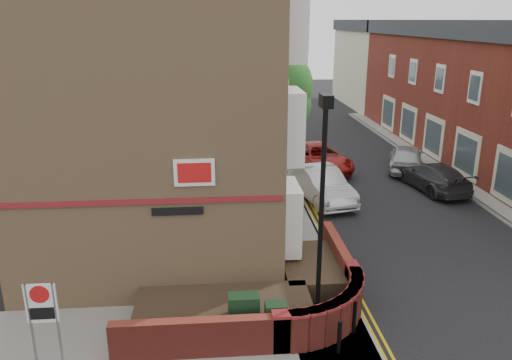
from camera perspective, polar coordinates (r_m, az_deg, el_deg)
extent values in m
cube|color=gray|center=(14.13, -15.11, -17.13)|extent=(13.00, 3.00, 0.12)
cube|color=gray|center=(27.24, 1.56, 0.88)|extent=(2.00, 32.00, 0.12)
cube|color=gray|center=(27.95, 25.33, -0.45)|extent=(4.00, 40.00, 0.12)
cube|color=gray|center=(27.37, 3.65, 0.93)|extent=(0.15, 32.00, 0.12)
cube|color=gray|center=(27.01, 21.65, -0.57)|extent=(0.15, 40.00, 0.12)
cube|color=gold|center=(27.42, 4.16, 0.83)|extent=(0.28, 32.00, 0.01)
cube|color=tan|center=(18.16, -11.50, 9.93)|extent=(8.00, 10.00, 11.00)
cube|color=maroon|center=(13.85, -13.15, -2.47)|extent=(7.80, 0.06, 0.15)
cube|color=white|center=(13.44, -7.06, 0.85)|extent=(1.10, 0.05, 0.75)
cube|color=black|center=(13.83, -8.96, -3.56)|extent=(1.40, 0.04, 0.22)
cylinder|color=black|center=(12.38, 7.39, -5.61)|extent=(0.12, 0.12, 6.00)
cylinder|color=black|center=(13.62, 6.95, -15.69)|extent=(0.20, 0.20, 0.80)
cube|color=black|center=(11.50, 8.02, 8.94)|extent=(0.25, 0.50, 0.30)
cube|color=black|center=(13.37, -1.40, -15.23)|extent=(0.80, 0.45, 1.20)
cube|color=black|center=(13.21, 2.28, -15.95)|extent=(0.55, 0.40, 1.10)
cylinder|color=black|center=(13.03, 9.49, -17.28)|extent=(0.11, 0.11, 0.90)
cylinder|color=black|center=(13.82, 11.17, -15.15)|extent=(0.11, 0.11, 0.90)
cylinder|color=slate|center=(13.16, -24.29, -15.01)|extent=(0.06, 0.06, 2.20)
cylinder|color=slate|center=(12.98, -21.71, -15.16)|extent=(0.06, 0.06, 2.20)
cube|color=white|center=(12.77, -23.34, -12.82)|extent=(0.72, 0.04, 1.00)
cylinder|color=red|center=(12.62, -23.53, -11.90)|extent=(0.44, 0.02, 0.44)
cube|color=maroon|center=(31.32, 25.01, 7.93)|extent=(5.00, 30.00, 7.00)
cube|color=#282B2F|center=(31.00, 26.00, 15.20)|extent=(5.40, 30.40, 1.00)
cube|color=beige|center=(50.51, 13.30, 12.28)|extent=(5.00, 12.00, 7.00)
cube|color=#282B2F|center=(50.31, 13.64, 16.81)|extent=(5.40, 12.40, 1.00)
cylinder|color=#382B1E|center=(24.71, 2.12, 4.71)|extent=(0.24, 0.24, 4.55)
sphere|color=#1E501A|center=(24.25, 2.19, 10.70)|extent=(3.64, 3.64, 3.64)
sphere|color=#1E501A|center=(24.13, 3.21, 8.62)|extent=(2.60, 2.60, 2.60)
sphere|color=#1E501A|center=(24.67, 1.36, 9.76)|extent=(2.86, 2.86, 2.86)
cylinder|color=#382B1E|center=(32.47, 0.43, 8.34)|extent=(0.24, 0.24, 5.04)
sphere|color=#1E501A|center=(32.12, 0.44, 13.41)|extent=(4.03, 4.03, 4.03)
sphere|color=#1E501A|center=(31.95, 1.22, 11.70)|extent=(2.88, 2.88, 2.88)
sphere|color=#1E501A|center=(32.53, -0.17, 12.58)|extent=(3.17, 3.17, 3.17)
cylinder|color=#382B1E|center=(40.37, -0.62, 10.02)|extent=(0.24, 0.24, 4.76)
sphere|color=#1E501A|center=(40.09, -0.63, 13.87)|extent=(3.81, 3.81, 3.81)
sphere|color=#1E501A|center=(39.90, -0.01, 12.58)|extent=(2.72, 2.72, 2.72)
sphere|color=#1E501A|center=(40.50, -1.11, 13.24)|extent=(2.99, 2.99, 2.99)
cylinder|color=black|center=(35.61, 0.63, 7.69)|extent=(0.10, 0.10, 3.20)
imported|color=black|center=(35.29, 0.64, 11.04)|extent=(0.20, 0.16, 1.00)
imported|color=silver|center=(23.20, 7.47, -0.48)|extent=(2.60, 4.94, 1.55)
imported|color=maroon|center=(27.97, 7.15, 2.61)|extent=(3.55, 5.62, 1.44)
imported|color=#2D2D32|center=(25.98, 19.56, 0.38)|extent=(2.57, 4.87, 1.35)
imported|color=#A5AAAD|center=(28.79, 16.78, 2.47)|extent=(3.17, 4.72, 1.49)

